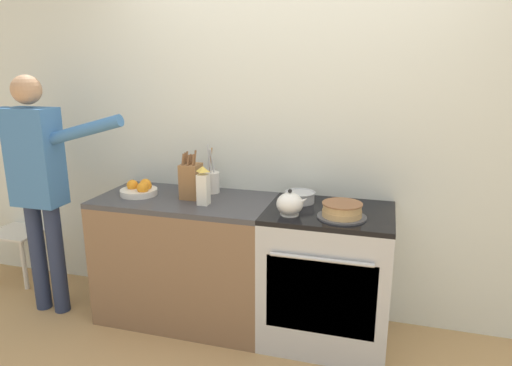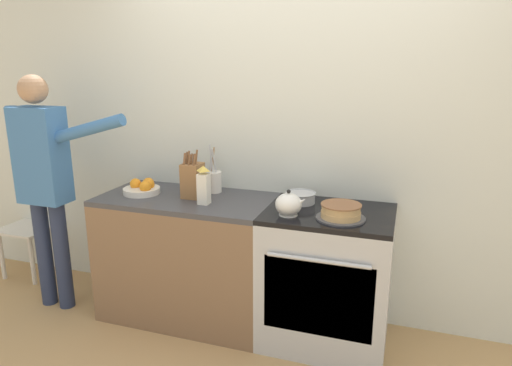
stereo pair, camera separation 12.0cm
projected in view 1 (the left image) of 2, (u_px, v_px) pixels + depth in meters
name	position (u px, v px, depth m)	size (l,w,h in m)	color
ground_plane	(270.00, 356.00, 2.84)	(16.00, 16.00, 0.00)	tan
wall_back	(295.00, 134.00, 3.10)	(8.00, 0.04, 2.60)	silver
counter_cabinet	(187.00, 258.00, 3.20)	(1.18, 0.62, 0.88)	brown
stove_range	(327.00, 276.00, 2.93)	(0.78, 0.65, 0.88)	#B7BABF
layer_cake	(342.00, 211.00, 2.68)	(0.29, 0.29, 0.09)	#4C4C51
tea_kettle	(290.00, 204.00, 2.73)	(0.20, 0.16, 0.16)	white
mixing_bowl	(300.00, 197.00, 2.98)	(0.20, 0.20, 0.07)	#B7BABF
knife_block	(191.00, 181.00, 3.06)	(0.12, 0.14, 0.33)	olive
utensil_crock	(211.00, 181.00, 3.20)	(0.11, 0.11, 0.35)	silver
fruit_bowl	(140.00, 189.00, 3.15)	(0.25, 0.25, 0.10)	silver
milk_carton	(203.00, 186.00, 2.91)	(0.07, 0.07, 0.25)	white
person_baker	(38.00, 176.00, 3.13)	(0.94, 0.20, 1.69)	#283351
dining_chair	(27.00, 221.00, 3.84)	(0.40, 0.40, 0.83)	silver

